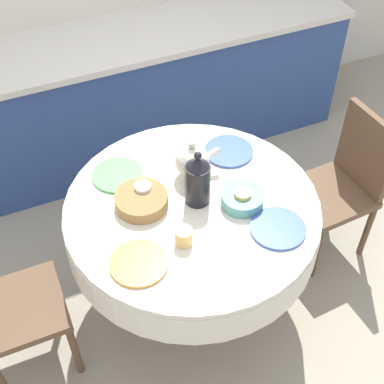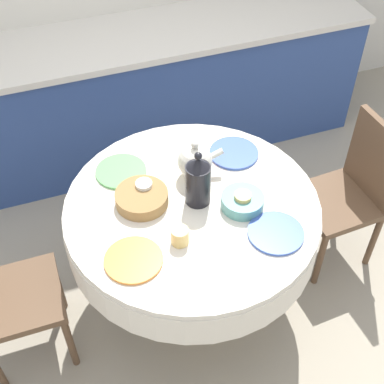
% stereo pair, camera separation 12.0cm
% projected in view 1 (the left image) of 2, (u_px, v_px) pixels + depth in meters
% --- Properties ---
extents(ground_plane, '(12.00, 12.00, 0.00)m').
position_uv_depth(ground_plane, '(192.00, 296.00, 2.99)').
color(ground_plane, '#9E937F').
extents(kitchen_counter, '(3.24, 0.64, 0.89)m').
position_uv_depth(kitchen_counter, '(110.00, 101.00, 3.53)').
color(kitchen_counter, '#2D4784').
rests_on(kitchen_counter, ground_plane).
extents(dining_table, '(1.19, 1.19, 0.76)m').
position_uv_depth(dining_table, '(192.00, 223.00, 2.54)').
color(dining_table, tan).
rests_on(dining_table, ground_plane).
extents(chair_left, '(0.42, 0.42, 0.89)m').
position_uv_depth(chair_left, '(344.00, 181.00, 2.94)').
color(chair_left, brown).
rests_on(chair_left, ground_plane).
extents(plate_near_left, '(0.25, 0.25, 0.01)m').
position_uv_depth(plate_near_left, '(139.00, 263.00, 2.21)').
color(plate_near_left, orange).
rests_on(plate_near_left, dining_table).
extents(cup_near_left, '(0.08, 0.08, 0.08)m').
position_uv_depth(cup_near_left, '(184.00, 237.00, 2.27)').
color(cup_near_left, '#DBB766').
rests_on(cup_near_left, dining_table).
extents(plate_near_right, '(0.25, 0.25, 0.01)m').
position_uv_depth(plate_near_right, '(278.00, 228.00, 2.34)').
color(plate_near_right, '#3856AD').
rests_on(plate_near_right, dining_table).
extents(cup_near_right, '(0.08, 0.08, 0.08)m').
position_uv_depth(cup_near_right, '(242.00, 198.00, 2.42)').
color(cup_near_right, '#DBB766').
rests_on(cup_near_right, dining_table).
extents(plate_far_left, '(0.25, 0.25, 0.01)m').
position_uv_depth(plate_far_left, '(118.00, 175.00, 2.58)').
color(plate_far_left, '#5BA85B').
rests_on(plate_far_left, dining_table).
extents(cup_far_left, '(0.08, 0.08, 0.08)m').
position_uv_depth(cup_far_left, '(143.00, 191.00, 2.45)').
color(cup_far_left, white).
rests_on(cup_far_left, dining_table).
extents(plate_far_right, '(0.25, 0.25, 0.01)m').
position_uv_depth(plate_far_right, '(229.00, 151.00, 2.70)').
color(plate_far_right, '#3856AD').
rests_on(plate_far_right, dining_table).
extents(cup_far_right, '(0.08, 0.08, 0.08)m').
position_uv_depth(cup_far_right, '(198.00, 164.00, 2.58)').
color(cup_far_right, '#CC4C3D').
rests_on(cup_far_right, dining_table).
extents(coffee_carafe, '(0.12, 0.12, 0.29)m').
position_uv_depth(coffee_carafe, '(198.00, 180.00, 2.38)').
color(coffee_carafe, black).
rests_on(coffee_carafe, dining_table).
extents(teapot, '(0.23, 0.17, 0.21)m').
position_uv_depth(teapot, '(192.00, 161.00, 2.52)').
color(teapot, silver).
rests_on(teapot, dining_table).
extents(bread_basket, '(0.24, 0.24, 0.06)m').
position_uv_depth(bread_basket, '(141.00, 201.00, 2.43)').
color(bread_basket, olive).
rests_on(bread_basket, dining_table).
extents(fruit_bowl, '(0.20, 0.20, 0.06)m').
position_uv_depth(fruit_bowl, '(242.00, 199.00, 2.43)').
color(fruit_bowl, '#569993').
rests_on(fruit_bowl, dining_table).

